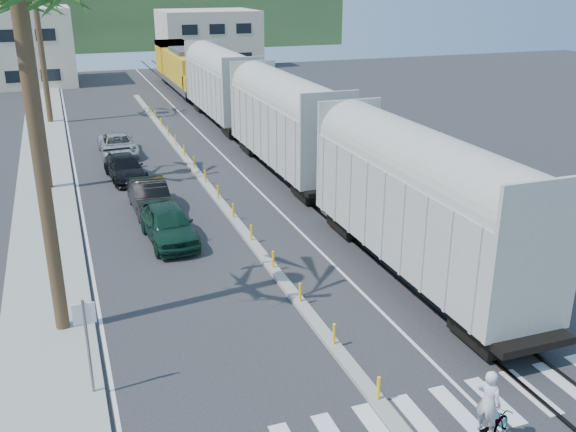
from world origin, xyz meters
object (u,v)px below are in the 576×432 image
at_px(car_lead, 168,224).
at_px(street_sign, 87,334).
at_px(car_second, 150,197).
at_px(cyclist, 488,425).

bearing_deg(car_lead, street_sign, -113.62).
relative_size(car_lead, car_second, 1.02).
height_order(car_second, cyclist, cyclist).
relative_size(car_second, cyclist, 2.03).
height_order(car_lead, car_second, car_lead).
bearing_deg(cyclist, car_lead, -6.75).
bearing_deg(street_sign, car_lead, 69.31).
relative_size(street_sign, car_second, 0.62).
xyz_separation_m(street_sign, cyclist, (8.98, -5.52, -1.26)).
height_order(car_lead, cyclist, cyclist).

